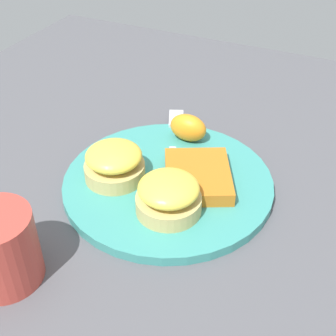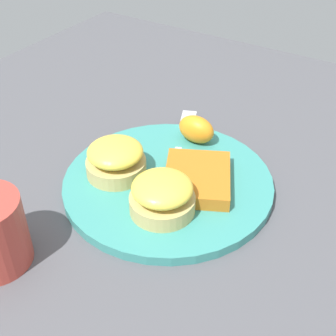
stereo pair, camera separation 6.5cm
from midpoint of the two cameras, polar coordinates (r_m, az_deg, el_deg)
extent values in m
plane|color=#4C4C51|center=(0.68, -2.77, -2.41)|extent=(1.10, 1.10, 0.00)
cylinder|color=teal|center=(0.67, -2.79, -1.95)|extent=(0.30, 0.30, 0.01)
cylinder|color=tan|center=(0.67, -9.28, -0.43)|extent=(0.09, 0.09, 0.02)
ellipsoid|color=yellow|center=(0.66, -9.50, 1.38)|extent=(0.08, 0.08, 0.03)
cylinder|color=tan|center=(0.61, -3.01, -4.49)|extent=(0.09, 0.09, 0.02)
ellipsoid|color=yellow|center=(0.59, -3.09, -2.60)|extent=(0.08, 0.08, 0.03)
cube|color=#B7671B|center=(0.66, 0.81, -1.08)|extent=(0.14, 0.13, 0.02)
ellipsoid|color=orange|center=(0.74, -0.07, 4.85)|extent=(0.04, 0.06, 0.04)
cube|color=silver|center=(0.67, -2.02, -0.83)|extent=(0.12, 0.06, 0.00)
cube|color=silver|center=(0.80, -1.35, 5.97)|extent=(0.06, 0.04, 0.00)
camera|label=1|loc=(0.03, -92.86, -2.16)|focal=50.00mm
camera|label=2|loc=(0.03, 87.14, 2.16)|focal=50.00mm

